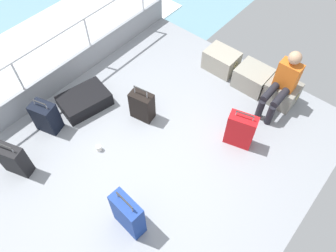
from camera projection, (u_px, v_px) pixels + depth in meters
ground_plane at (157, 152)px, 5.02m from camera, size 4.40×5.20×0.06m
gunwale_port at (63, 76)px, 5.64m from camera, size 0.06×5.20×0.45m
railing_port at (54, 50)px, 5.19m from camera, size 0.04×4.20×1.02m
sea_wake at (25, 63)px, 6.64m from camera, size 12.00×12.00×0.01m
cargo_crate_0 at (221, 61)px, 5.92m from camera, size 0.62×0.43×0.38m
cargo_crate_1 at (253, 78)px, 5.66m from camera, size 0.59×0.49×0.38m
cargo_crate_2 at (282, 92)px, 5.45m from camera, size 0.54×0.44×0.39m
passenger_seated at (283, 83)px, 5.06m from camera, size 0.34×0.66×1.09m
suitcase_0 at (128, 214)px, 4.05m from camera, size 0.45×0.23×0.77m
suitcase_1 at (240, 130)px, 4.85m from camera, size 0.46×0.31×0.70m
suitcase_2 at (85, 101)px, 5.44m from camera, size 0.70×0.89×0.24m
suitcase_3 at (14, 160)px, 4.58m from camera, size 0.43×0.31×0.65m
suitcase_4 at (142, 106)px, 5.19m from camera, size 0.40×0.28×0.66m
suitcase_5 at (46, 117)px, 5.05m from camera, size 0.42×0.34×0.62m
paper_cup at (99, 148)px, 4.96m from camera, size 0.08×0.08×0.10m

